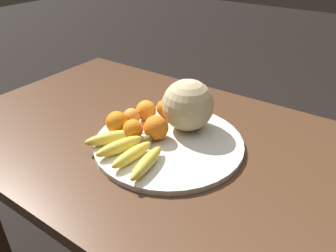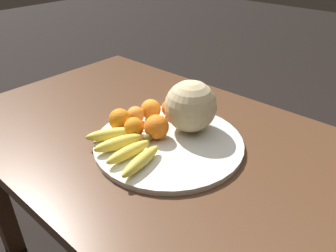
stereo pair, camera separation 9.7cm
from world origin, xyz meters
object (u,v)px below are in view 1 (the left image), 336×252
object	(u,v)px
banana_bunch	(127,149)
orange_front_left	(146,110)
fruit_bowl	(168,142)
orange_top_small	(132,117)
orange_mid_center	(133,129)
produce_tag	(138,131)
orange_front_right	(156,128)
orange_back_right	(165,108)
orange_back_left	(117,122)
melon	(188,105)
kitchen_table	(172,166)

from	to	relation	value
banana_bunch	orange_front_left	xyz separation A→B (m)	(0.08, -0.19, 0.01)
fruit_bowl	orange_top_small	distance (m)	0.16
orange_mid_center	produce_tag	world-z (taller)	orange_mid_center
orange_front_right	orange_mid_center	size ratio (longest dim) A/B	1.22
orange_front_right	orange_top_small	world-z (taller)	orange_front_right
orange_top_small	produce_tag	xyz separation A→B (m)	(-0.04, 0.02, -0.03)
orange_front_left	orange_top_small	distance (m)	0.06
fruit_bowl	orange_front_right	bearing A→B (deg)	18.73
banana_bunch	orange_back_right	size ratio (longest dim) A/B	4.18
banana_bunch	orange_front_right	bearing A→B (deg)	-176.39
orange_front_left	orange_back_left	size ratio (longest dim) A/B	0.96
produce_tag	melon	bearing A→B (deg)	175.51
kitchen_table	orange_front_left	bearing A→B (deg)	-18.60
kitchen_table	orange_top_small	size ratio (longest dim) A/B	26.43
fruit_bowl	produce_tag	size ratio (longest dim) A/B	5.29
orange_back_left	produce_tag	distance (m)	0.07
kitchen_table	fruit_bowl	bearing A→B (deg)	81.15
kitchen_table	orange_top_small	distance (m)	0.21
banana_bunch	orange_top_small	distance (m)	0.17
orange_front_left	orange_top_small	xyz separation A→B (m)	(0.02, 0.05, -0.01)
kitchen_table	banana_bunch	xyz separation A→B (m)	(0.06, 0.15, 0.13)
orange_front_right	kitchen_table	bearing A→B (deg)	-141.99
melon	orange_back_right	distance (m)	0.12
orange_back_right	produce_tag	distance (m)	0.14
fruit_bowl	orange_mid_center	world-z (taller)	orange_mid_center
banana_bunch	orange_back_left	world-z (taller)	orange_back_left
fruit_bowl	melon	size ratio (longest dim) A/B	2.78
orange_back_left	melon	bearing A→B (deg)	-138.06
produce_tag	orange_back_right	bearing A→B (deg)	-142.88
orange_back_left	orange_front_left	bearing A→B (deg)	-101.61
fruit_bowl	orange_front_right	xyz separation A→B (m)	(0.04, 0.01, 0.05)
orange_back_right	produce_tag	xyz separation A→B (m)	(0.01, 0.13, -0.03)
orange_mid_center	banana_bunch	bearing A→B (deg)	118.34
orange_mid_center	orange_top_small	world-z (taller)	orange_mid_center
melon	orange_back_right	size ratio (longest dim) A/B	2.74
banana_bunch	orange_mid_center	xyz separation A→B (m)	(0.04, -0.08, 0.01)
kitchen_table	orange_front_right	bearing A→B (deg)	38.01
orange_top_small	fruit_bowl	bearing A→B (deg)	176.52
kitchen_table	fruit_bowl	distance (m)	0.10
kitchen_table	orange_back_left	distance (m)	0.23
orange_mid_center	produce_tag	bearing A→B (deg)	-72.38
melon	orange_front_right	xyz separation A→B (m)	(0.04, 0.11, -0.04)
kitchen_table	orange_front_left	size ratio (longest dim) A/B	22.27
fruit_bowl	orange_front_right	distance (m)	0.06
orange_mid_center	orange_back_right	world-z (taller)	orange_mid_center
fruit_bowl	orange_back_left	distance (m)	0.17
orange_front_right	orange_top_small	distance (m)	0.12
banana_bunch	orange_mid_center	distance (m)	0.09
orange_front_left	orange_mid_center	bearing A→B (deg)	108.58
kitchen_table	orange_top_small	xyz separation A→B (m)	(0.15, 0.01, 0.14)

